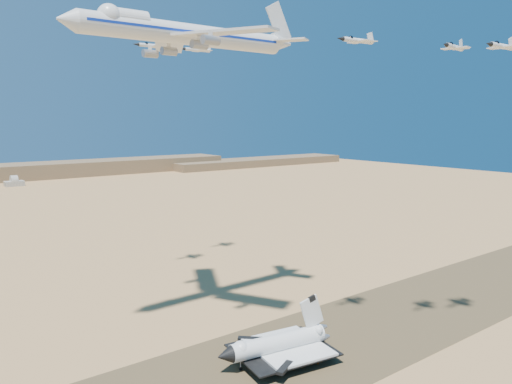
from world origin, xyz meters
TOP-DOWN VIEW (x-y plane):
  - ground at (0.00, 0.00)m, footprint 1200.00×1200.00m
  - runway at (0.00, 0.00)m, footprint 600.00×50.00m
  - ridgeline at (65.32, 527.31)m, footprint 960.00×90.00m
  - shuttle at (13.74, 0.94)m, footprint 37.33×26.62m
  - carrier_747 at (4.06, 37.03)m, footprint 84.70×65.77m
  - crew_a at (20.40, -3.55)m, footprint 0.48×0.65m
  - crew_b at (23.45, -7.56)m, footprint 0.79×0.96m
  - crew_c at (21.86, -8.21)m, footprint 1.20×0.99m
  - chase_jet_a at (39.61, -4.00)m, footprint 14.70×7.95m
  - chase_jet_b at (58.75, -23.57)m, footprint 14.32×8.09m
  - chase_jet_c at (72.10, -30.46)m, footprint 16.04×8.48m
  - chase_jet_e at (19.39, 89.20)m, footprint 16.01×8.63m
  - chase_jet_f at (46.63, 99.51)m, footprint 16.16×8.65m

SIDE VIEW (x-z plane):
  - ground at x=0.00m, z-range 0.00..0.00m
  - runway at x=0.00m, z-range 0.00..0.06m
  - crew_a at x=20.40m, z-range 0.06..1.69m
  - crew_b at x=23.45m, z-range 0.06..1.78m
  - crew_c at x=21.86m, z-range 0.06..1.88m
  - shuttle at x=13.74m, z-range -4.24..14.11m
  - ridgeline at x=65.32m, z-range -1.37..16.63m
  - chase_jet_b at x=58.75m, z-range 90.09..93.70m
  - chase_jet_c at x=72.10m, z-range 90.52..94.52m
  - chase_jet_a at x=39.61m, z-range 92.47..96.13m
  - carrier_747 at x=4.06m, z-range 87.50..108.64m
  - chase_jet_e at x=19.39m, z-range 99.60..103.59m
  - chase_jet_f at x=46.63m, z-range 101.20..105.22m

